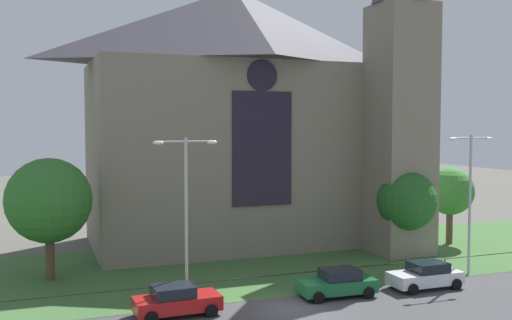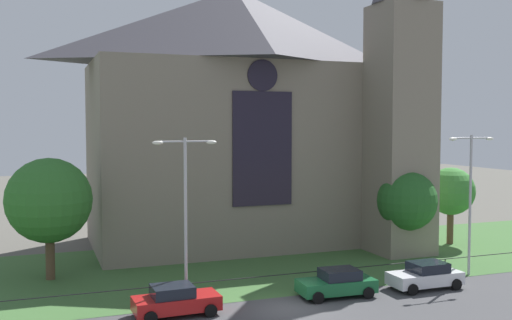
% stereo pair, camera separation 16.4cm
% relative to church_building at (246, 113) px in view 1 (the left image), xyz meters
% --- Properties ---
extents(ground, '(160.00, 160.00, 0.00)m').
position_rel_church_building_xyz_m(ground, '(-3.68, -6.82, -10.27)').
color(ground, '#56544C').
extents(grass_verge, '(120.00, 20.00, 0.01)m').
position_rel_church_building_xyz_m(grass_verge, '(-3.68, -8.82, -10.27)').
color(grass_verge, '#3D6633').
rests_on(grass_verge, ground).
extents(church_building, '(23.20, 16.20, 26.00)m').
position_rel_church_building_xyz_m(church_building, '(0.00, 0.00, 0.00)').
color(church_building, gray).
rests_on(church_building, ground).
extents(iron_railing, '(34.72, 0.07, 1.13)m').
position_rel_church_building_xyz_m(iron_railing, '(-0.77, -14.32, -9.29)').
color(iron_railing, black).
rests_on(iron_railing, ground).
extents(tree_left_far, '(5.13, 5.13, 7.39)m').
position_rel_church_building_xyz_m(tree_left_far, '(-14.96, -6.50, -5.47)').
color(tree_left_far, brown).
rests_on(tree_left_far, ground).
extents(tree_right_near, '(4.23, 4.23, 6.13)m').
position_rel_church_building_xyz_m(tree_right_near, '(8.87, -8.85, -6.29)').
color(tree_right_near, '#423021').
rests_on(tree_right_near, ground).
extents(tree_right_far, '(3.74, 3.74, 6.03)m').
position_rel_church_building_xyz_m(tree_right_far, '(14.84, -6.07, -6.14)').
color(tree_right_far, brown).
rests_on(tree_right_far, ground).
extents(streetlamp_near, '(3.37, 0.26, 8.72)m').
position_rel_church_building_xyz_m(streetlamp_near, '(-8.47, -14.42, -4.77)').
color(streetlamp_near, '#B2B2B7').
rests_on(streetlamp_near, ground).
extents(streetlamp_far, '(3.37, 0.26, 8.75)m').
position_rel_church_building_xyz_m(streetlamp_far, '(9.62, -14.42, -4.75)').
color(streetlamp_far, '#B2B2B7').
rests_on(streetlamp_far, ground).
extents(parked_car_red, '(4.25, 2.12, 1.51)m').
position_rel_church_building_xyz_m(parked_car_red, '(-9.34, -15.84, -9.53)').
color(parked_car_red, '#B21919').
rests_on(parked_car_red, ground).
extents(parked_car_green, '(4.28, 2.19, 1.51)m').
position_rel_church_building_xyz_m(parked_car_green, '(-0.37, -15.76, -9.53)').
color(parked_car_green, '#196033').
rests_on(parked_car_green, ground).
extents(parked_car_white, '(4.20, 2.03, 1.51)m').
position_rel_church_building_xyz_m(parked_car_white, '(5.14, -16.10, -9.53)').
color(parked_car_white, silver).
rests_on(parked_car_white, ground).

